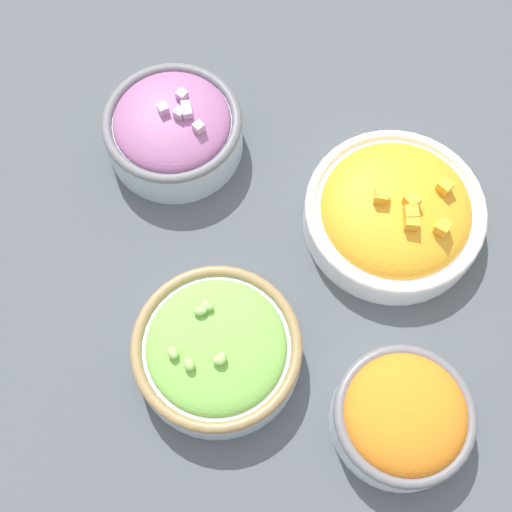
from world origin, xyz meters
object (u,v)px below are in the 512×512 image
(bowl_red_onion, at_px, (173,128))
(bowl_carrots, at_px, (403,416))
(bowl_lettuce, at_px, (217,349))
(bowl_squash, at_px, (395,212))

(bowl_red_onion, relative_size, bowl_carrots, 1.14)
(bowl_lettuce, distance_m, bowl_red_onion, 0.27)
(bowl_carrots, bearing_deg, bowl_squash, -65.35)
(bowl_lettuce, height_order, bowl_red_onion, bowl_red_onion)
(bowl_lettuce, relative_size, bowl_carrots, 1.24)
(bowl_red_onion, distance_m, bowl_carrots, 0.41)
(bowl_red_onion, height_order, bowl_carrots, bowl_red_onion)
(bowl_red_onion, bearing_deg, bowl_squash, -175.59)
(bowl_red_onion, bearing_deg, bowl_carrots, 153.16)
(bowl_lettuce, height_order, bowl_carrots, bowl_lettuce)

